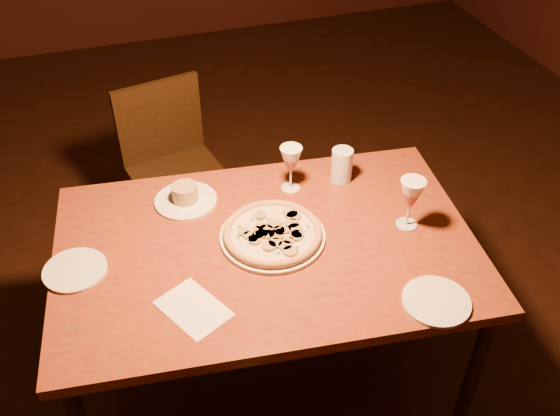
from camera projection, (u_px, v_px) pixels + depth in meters
name	position (u px, v px, depth m)	size (l,w,h in m)	color
floor	(240.00, 387.00, 2.57)	(7.00, 7.00, 0.00)	black
dining_table	(267.00, 258.00, 2.17)	(1.52, 1.08, 0.76)	brown
chair_far	(173.00, 164.00, 2.97)	(0.49, 0.49, 0.86)	black
pizza_plate	(273.00, 233.00, 2.14)	(0.36, 0.36, 0.04)	silver
ramekin_saucer	(185.00, 197.00, 2.29)	(0.23, 0.23, 0.07)	silver
wine_glass_far	(291.00, 169.00, 2.31)	(0.08, 0.08, 0.18)	#A84E46
wine_glass_right	(410.00, 203.00, 2.14)	(0.09, 0.09, 0.19)	#A84E46
water_tumbler	(342.00, 165.00, 2.37)	(0.08, 0.08, 0.13)	silver
side_plate_left	(75.00, 270.00, 2.02)	(0.21, 0.21, 0.01)	silver
side_plate_near	(436.00, 301.00, 1.92)	(0.21, 0.21, 0.01)	silver
menu_card	(193.00, 308.00, 1.90)	(0.15, 0.22, 0.00)	silver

